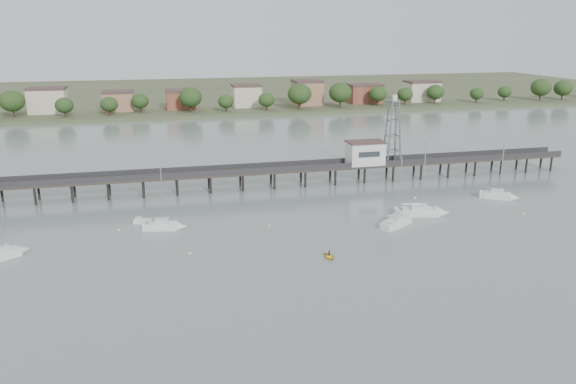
% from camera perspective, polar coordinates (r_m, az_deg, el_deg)
% --- Properties ---
extents(ground_plane, '(500.00, 500.00, 0.00)m').
position_cam_1_polar(ground_plane, '(69.80, 6.06, -12.84)').
color(ground_plane, slate).
rests_on(ground_plane, ground).
extents(pier, '(150.00, 5.00, 5.50)m').
position_cam_1_polar(pier, '(122.87, -3.16, 2.13)').
color(pier, '#2D2823').
rests_on(pier, ground).
extents(pier_building, '(8.40, 5.40, 5.30)m').
position_cam_1_polar(pier_building, '(128.88, 7.85, 3.98)').
color(pier_building, silver).
rests_on(pier_building, ground).
extents(lattice_tower, '(3.20, 3.20, 15.50)m').
position_cam_1_polar(lattice_tower, '(130.50, 10.60, 6.00)').
color(lattice_tower, slate).
rests_on(lattice_tower, ground).
extents(sailboat_c, '(8.02, 6.16, 13.22)m').
position_cam_1_polar(sailboat_c, '(102.75, 11.40, -2.89)').
color(sailboat_c, white).
rests_on(sailboat_c, ground).
extents(sailboat_e, '(7.11, 5.63, 11.88)m').
position_cam_1_polar(sailboat_e, '(123.62, 20.94, -0.38)').
color(sailboat_e, white).
rests_on(sailboat_e, ground).
extents(sailboat_a, '(6.94, 5.78, 11.78)m').
position_cam_1_polar(sailboat_a, '(96.75, -26.54, -5.59)').
color(sailboat_a, white).
rests_on(sailboat_a, ground).
extents(sailboat_d, '(9.75, 4.82, 15.37)m').
position_cam_1_polar(sailboat_d, '(108.79, 13.99, -1.98)').
color(sailboat_d, white).
rests_on(sailboat_d, ground).
extents(sailboat_b, '(7.20, 3.18, 11.63)m').
position_cam_1_polar(sailboat_b, '(100.41, -12.11, -3.39)').
color(sailboat_b, white).
rests_on(sailboat_b, ground).
extents(white_tender, '(3.32, 1.97, 1.21)m').
position_cam_1_polar(white_tender, '(104.85, -14.60, -2.87)').
color(white_tender, white).
rests_on(white_tender, ground).
extents(yellow_dinghy, '(2.00, 0.74, 2.74)m').
position_cam_1_polar(yellow_dinghy, '(86.96, 4.19, -6.66)').
color(yellow_dinghy, yellow).
rests_on(yellow_dinghy, ground).
extents(dinghy_occupant, '(0.68, 1.10, 0.25)m').
position_cam_1_polar(dinghy_occupant, '(86.96, 4.19, -6.66)').
color(dinghy_occupant, black).
rests_on(dinghy_occupant, ground).
extents(mooring_buoys, '(74.65, 19.75, 0.39)m').
position_cam_1_polar(mooring_buoys, '(101.69, 2.57, -3.11)').
color(mooring_buoys, '#F0E9BB').
rests_on(mooring_buoys, ground).
extents(far_shore, '(500.00, 170.00, 10.40)m').
position_cam_1_polar(far_shore, '(299.41, -9.39, 9.81)').
color(far_shore, '#475133').
rests_on(far_shore, ground).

